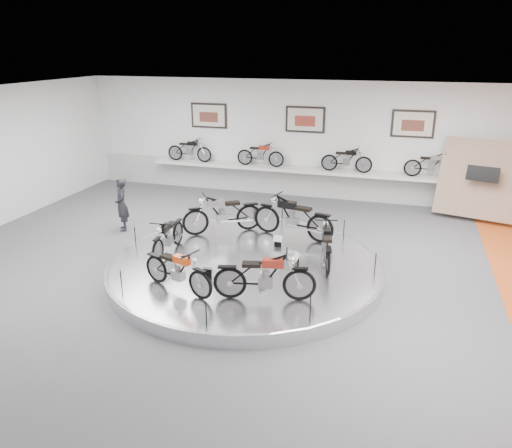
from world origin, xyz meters
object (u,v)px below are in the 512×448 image
(bike_d, at_px, (168,236))
(visitor, at_px, (122,205))
(bike_b, at_px, (293,217))
(bike_c, at_px, (222,213))
(bike_a, at_px, (326,244))
(shelf, at_px, (302,170))
(bike_f, at_px, (265,276))
(bike_e, at_px, (177,270))
(display_platform, at_px, (245,267))

(bike_d, distance_m, visitor, 3.02)
(bike_b, bearing_deg, bike_c, 17.87)
(bike_a, bearing_deg, shelf, 3.90)
(bike_b, relative_size, bike_c, 1.04)
(shelf, distance_m, bike_f, 8.11)
(bike_a, relative_size, bike_e, 1.01)
(display_platform, distance_m, shelf, 6.46)
(bike_d, bearing_deg, bike_e, 28.25)
(bike_e, xyz_separation_m, bike_f, (1.81, 0.14, 0.05))
(visitor, bearing_deg, bike_a, 43.01)
(bike_a, height_order, bike_f, bike_f)
(display_platform, xyz_separation_m, bike_c, (-1.17, 1.65, 0.69))
(display_platform, distance_m, bike_b, 2.09)
(display_platform, bearing_deg, shelf, 90.00)
(bike_c, relative_size, bike_f, 1.07)
(bike_b, relative_size, bike_e, 1.22)
(bike_a, xyz_separation_m, bike_c, (-2.98, 1.21, 0.07))
(display_platform, bearing_deg, bike_f, -60.66)
(bike_e, height_order, bike_f, bike_f)
(bike_a, relative_size, bike_c, 0.86)
(bike_e, distance_m, bike_f, 1.81)
(bike_c, xyz_separation_m, visitor, (-3.12, 0.12, -0.07))
(display_platform, xyz_separation_m, bike_e, (-0.88, -1.79, 0.61))
(bike_b, relative_size, bike_f, 1.11)
(visitor, bearing_deg, display_platform, 32.90)
(bike_d, bearing_deg, bike_a, 94.81)
(visitor, bearing_deg, shelf, 102.50)
(bike_d, bearing_deg, bike_b, 122.90)
(bike_c, bearing_deg, bike_b, 152.12)
(bike_a, bearing_deg, bike_b, 25.19)
(shelf, distance_m, bike_d, 6.78)
(shelf, height_order, bike_d, bike_d)
(shelf, xyz_separation_m, bike_c, (-1.17, -4.75, -0.16))
(bike_b, bearing_deg, bike_d, 48.45)
(bike_c, relative_size, bike_d, 1.19)
(shelf, xyz_separation_m, visitor, (-4.29, -4.63, -0.23))
(bike_a, bearing_deg, bike_e, 116.67)
(shelf, bearing_deg, bike_a, -73.09)
(bike_c, height_order, visitor, visitor)
(bike_a, bearing_deg, bike_f, 144.16)
(shelf, xyz_separation_m, bike_b, (0.71, -4.57, -0.14))
(bike_b, xyz_separation_m, bike_f, (0.22, -3.49, -0.06))
(shelf, bearing_deg, visitor, -132.80)
(shelf, distance_m, visitor, 6.32)
(display_platform, relative_size, visitor, 4.16)
(bike_a, height_order, bike_c, bike_c)
(bike_e, bearing_deg, bike_c, 114.55)
(shelf, height_order, bike_e, bike_e)
(display_platform, xyz_separation_m, bike_d, (-1.92, -0.10, 0.61))
(shelf, height_order, visitor, visitor)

